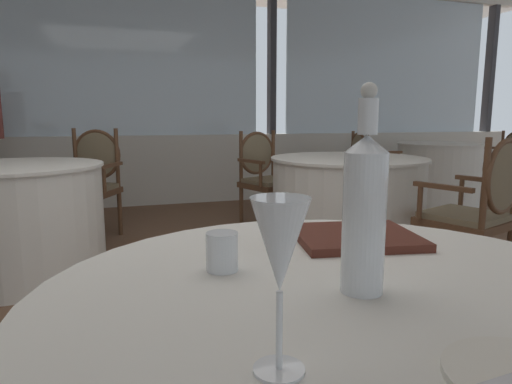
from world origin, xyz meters
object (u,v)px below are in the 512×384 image
(water_bottle, at_px, (364,210))
(wine_glass, at_px, (280,250))
(water_tumbler, at_px, (222,252))
(dining_chair_2_1, at_px, (368,163))
(dining_chair_0_0, at_px, (265,172))
(menu_book, at_px, (355,237))
(dining_chair_0_1, at_px, (481,203))
(dining_chair_2_0, at_px, (504,160))
(dining_chair_1_1, at_px, (91,176))

(water_bottle, height_order, wine_glass, water_bottle)
(water_tumbler, relative_size, dining_chair_2_1, 0.09)
(wine_glass, distance_m, dining_chair_0_0, 3.81)
(wine_glass, distance_m, menu_book, 0.64)
(dining_chair_0_0, bearing_deg, wine_glass, -38.92)
(menu_book, relative_size, dining_chair_0_0, 0.31)
(dining_chair_0_1, bearing_deg, dining_chair_0_0, 0.00)
(dining_chair_0_0, bearing_deg, dining_chair_2_0, 75.91)
(water_bottle, distance_m, menu_book, 0.37)
(dining_chair_1_1, xyz_separation_m, dining_chair_2_1, (3.07, 0.45, -0.02))
(water_tumbler, xyz_separation_m, dining_chair_1_1, (-0.39, 3.34, -0.24))
(dining_chair_0_1, distance_m, dining_chair_2_0, 3.48)
(water_bottle, bearing_deg, menu_book, 61.68)
(dining_chair_1_1, bearing_deg, dining_chair_0_0, 111.73)
(wine_glass, height_order, dining_chair_2_0, wine_glass)
(water_tumbler, relative_size, dining_chair_0_1, 0.08)
(water_bottle, height_order, dining_chair_0_1, water_bottle)
(water_tumbler, distance_m, menu_book, 0.39)
(water_tumbler, bearing_deg, dining_chair_0_1, 33.72)
(water_bottle, relative_size, water_tumbler, 4.64)
(dining_chair_1_1, bearing_deg, water_bottle, 35.75)
(wine_glass, xyz_separation_m, menu_book, (0.39, 0.49, -0.14))
(dining_chair_0_0, bearing_deg, water_tumbler, -40.62)
(dining_chair_0_0, xyz_separation_m, dining_chair_1_1, (-1.58, 0.12, 0.01))
(dining_chair_1_1, bearing_deg, wine_glass, 31.78)
(dining_chair_0_1, relative_size, dining_chair_1_1, 0.99)
(wine_glass, height_order, dining_chair_2_1, wine_glass)
(wine_glass, bearing_deg, dining_chair_2_1, 56.99)
(water_bottle, relative_size, dining_chair_2_1, 0.40)
(wine_glass, bearing_deg, dining_chair_1_1, 95.66)
(menu_book, bearing_deg, dining_chair_0_0, 85.14)
(menu_book, xyz_separation_m, dining_chair_0_0, (0.82, 3.10, -0.22))
(menu_book, bearing_deg, dining_chair_0_1, 46.98)
(dining_chair_0_1, relative_size, dining_chair_2_0, 1.07)
(menu_book, bearing_deg, wine_glass, -118.40)
(wine_glass, xyz_separation_m, dining_chair_0_1, (1.93, 1.65, -0.36))
(wine_glass, distance_m, dining_chair_2_1, 4.98)
(dining_chair_1_1, bearing_deg, water_tumbler, 32.76)
(water_bottle, distance_m, wine_glass, 0.30)
(dining_chair_2_1, bearing_deg, dining_chair_0_1, -100.64)
(water_tumbler, height_order, dining_chair_2_0, dining_chair_2_0)
(dining_chair_2_0, bearing_deg, menu_book, 46.37)
(water_tumbler, bearing_deg, water_bottle, -41.34)
(wine_glass, height_order, dining_chair_0_1, wine_glass)
(menu_book, bearing_deg, dining_chair_2_0, 49.85)
(dining_chair_0_1, distance_m, dining_chair_1_1, 3.09)
(water_tumbler, distance_m, dining_chair_0_0, 3.44)
(water_bottle, bearing_deg, dining_chair_1_1, 99.63)
(water_tumbler, xyz_separation_m, dining_chair_2_1, (2.68, 3.79, -0.26))
(dining_chair_2_0, distance_m, dining_chair_2_1, 1.84)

